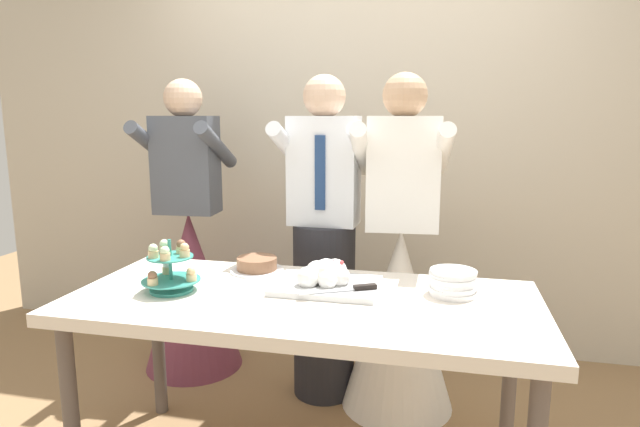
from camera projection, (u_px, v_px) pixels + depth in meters
name	position (u px, v px, depth m)	size (l,w,h in m)	color
rear_wall	(361.00, 117.00, 3.33)	(5.20, 0.10, 2.90)	beige
dessert_table	(303.00, 315.00, 2.08)	(1.80, 0.80, 0.78)	silver
cupcake_stand	(171.00, 269.00, 2.11)	(0.23, 0.23, 0.21)	teal
main_cake_tray	(326.00, 279.00, 2.16)	(0.42, 0.33, 0.12)	silver
plate_stack	(453.00, 283.00, 2.07)	(0.19, 0.19, 0.10)	white
round_cake	(257.00, 265.00, 2.39)	(0.24, 0.24, 0.06)	white
person_groom	(324.00, 257.00, 2.75)	(0.47, 0.50, 1.66)	#232328
person_bride	(399.00, 296.00, 2.65)	(0.56, 0.56, 1.66)	white
person_guest	(191.00, 270.00, 3.09)	(0.56, 0.56, 1.66)	brown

